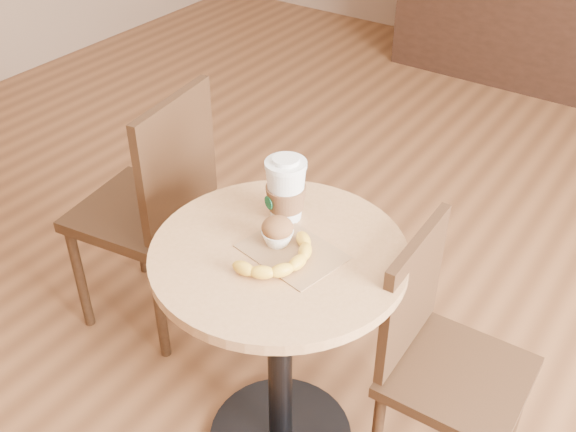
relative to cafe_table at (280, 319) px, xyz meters
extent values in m
cylinder|color=black|center=(0.00, 0.00, -0.14)|extent=(0.07, 0.07, 0.72)
cylinder|color=tan|center=(0.00, 0.00, 0.22)|extent=(0.65, 0.65, 0.03)
cube|color=#382313|center=(-0.73, 0.20, -0.06)|extent=(0.46, 0.46, 0.04)
cylinder|color=#382313|center=(-0.93, 0.35, -0.29)|extent=(0.04, 0.04, 0.45)
cylinder|color=#382313|center=(-0.88, 0.01, -0.29)|extent=(0.04, 0.04, 0.45)
cylinder|color=#382313|center=(-0.59, 0.40, -0.29)|extent=(0.04, 0.04, 0.45)
cylinder|color=#382313|center=(-0.54, 0.06, -0.29)|extent=(0.04, 0.04, 0.45)
cube|color=#382313|center=(-0.55, 0.23, 0.19)|extent=(0.08, 0.38, 0.42)
cube|color=#382313|center=(0.45, 0.19, -0.12)|extent=(0.36, 0.36, 0.04)
cylinder|color=#382313|center=(0.59, 0.34, -0.31)|extent=(0.03, 0.03, 0.40)
cylinder|color=#382313|center=(0.29, 0.33, -0.31)|extent=(0.03, 0.03, 0.40)
cube|color=#382313|center=(0.29, 0.18, 0.10)|extent=(0.04, 0.34, 0.37)
cube|color=#926B46|center=(0.03, 0.01, 0.24)|extent=(0.27, 0.22, 0.00)
cylinder|color=white|center=(-0.07, 0.13, 0.40)|extent=(0.11, 0.11, 0.01)
cylinder|color=white|center=(-0.07, 0.13, 0.41)|extent=(0.07, 0.07, 0.01)
cylinder|color=#074725|center=(-0.09, 0.08, 0.30)|extent=(0.03, 0.02, 0.04)
ellipsoid|color=brown|center=(-0.02, 0.02, 0.29)|extent=(0.08, 0.08, 0.05)
ellipsoid|color=beige|center=(-0.02, 0.02, 0.30)|extent=(0.03, 0.03, 0.02)
camera|label=1|loc=(0.76, -1.06, 1.28)|focal=42.00mm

